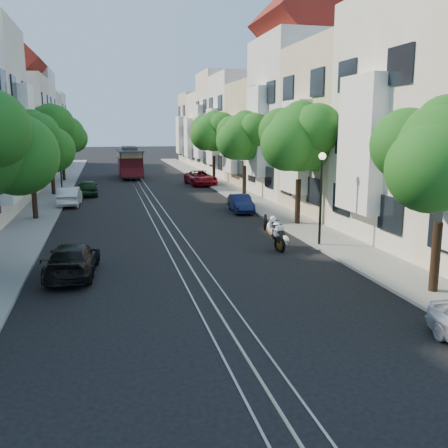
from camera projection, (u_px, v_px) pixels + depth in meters
ground at (142, 189)px, 44.34m from camera, size 200.00×200.00×0.00m
sidewalk_east at (221, 186)px, 45.97m from camera, size 2.50×80.00×0.12m
sidewalk_west at (57, 190)px, 42.69m from camera, size 2.50×80.00×0.12m
rail_left at (136, 189)px, 44.21m from camera, size 0.06×80.00×0.02m
rail_slot at (142, 189)px, 44.34m from camera, size 0.06×80.00×0.02m
rail_right at (148, 188)px, 44.46m from camera, size 0.06×80.00×0.02m
lane_line at (142, 189)px, 44.34m from camera, size 0.08×80.00×0.01m
townhouses_east at (270, 129)px, 45.95m from camera, size 7.75×72.00×12.00m
tree_e_a at (446, 159)px, 15.51m from camera, size 4.72×3.87×6.27m
tree_e_b at (301, 139)px, 26.91m from camera, size 4.93×4.08×6.68m
tree_e_c at (245, 138)px, 37.44m from camera, size 4.84×3.99×6.52m
tree_e_d at (214, 133)px, 47.89m from camera, size 5.01×4.16×6.85m
tree_w_b at (32, 145)px, 28.49m from camera, size 4.72×3.87×6.27m
tree_w_c at (50, 131)px, 38.87m from camera, size 5.13×4.28×7.09m
tree_w_d at (62, 135)px, 49.47m from camera, size 4.84×3.99×6.52m
lamp_east at (321, 185)px, 22.30m from camera, size 0.32×0.32×4.16m
lamp_west at (60, 162)px, 36.64m from camera, size 0.32×0.32×4.16m
sportbike_rider at (274, 231)px, 22.15m from camera, size 0.71×1.98×1.57m
cable_car at (130, 161)px, 53.66m from camera, size 2.57×7.96×3.05m
parked_car_e_mid at (241, 203)px, 32.07m from camera, size 1.39×3.46×1.12m
parked_car_e_far at (201, 178)px, 46.94m from camera, size 2.63×5.07×1.37m
parked_car_w_near at (72, 260)px, 18.27m from camera, size 2.02×4.29×1.21m
parked_car_w_mid at (70, 196)px, 34.71m from camera, size 1.53×4.00×1.30m
parked_car_w_far at (88, 188)px, 39.73m from camera, size 1.68×3.83×1.28m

